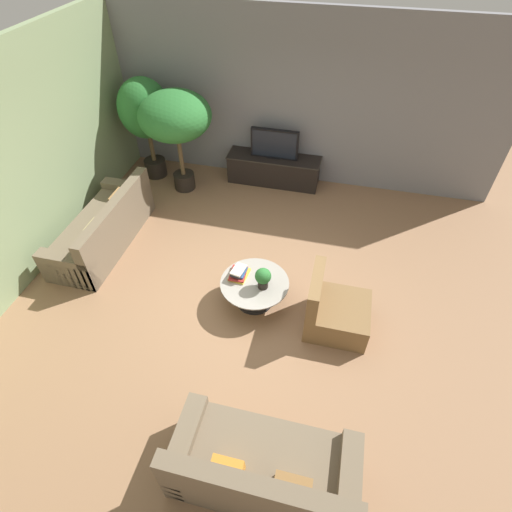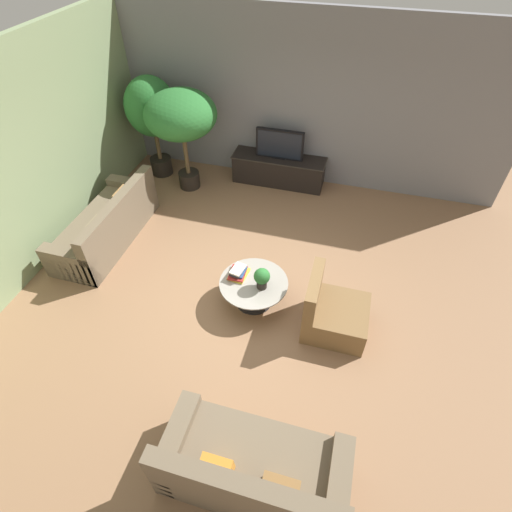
{
  "view_description": "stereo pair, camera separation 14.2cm",
  "coord_description": "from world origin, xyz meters",
  "px_view_note": "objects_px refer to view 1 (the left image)",
  "views": [
    {
      "loc": [
        1.0,
        -3.63,
        4.41
      ],
      "look_at": [
        0.06,
        0.25,
        0.55
      ],
      "focal_mm": 28.0,
      "sensor_mm": 36.0,
      "label": 1
    },
    {
      "loc": [
        1.14,
        -3.59,
        4.41
      ],
      "look_at": [
        0.06,
        0.25,
        0.55
      ],
      "focal_mm": 28.0,
      "sensor_mm": 36.0,
      "label": 2
    }
  ],
  "objects_px": {
    "couch_by_wall": "(104,229)",
    "potted_palm_corner": "(175,118)",
    "potted_plant_tabletop": "(263,277)",
    "television": "(275,144)",
    "media_console": "(274,169)",
    "potted_palm_tall": "(145,112)",
    "coffee_table": "(255,288)",
    "couch_near_entry": "(263,470)",
    "armchair_wicker": "(334,311)"
  },
  "relations": [
    {
      "from": "potted_palm_tall",
      "to": "potted_palm_corner",
      "type": "bearing_deg",
      "value": -22.38
    },
    {
      "from": "couch_by_wall",
      "to": "armchair_wicker",
      "type": "xyz_separation_m",
      "value": [
        3.75,
        -0.8,
        -0.01
      ]
    },
    {
      "from": "media_console",
      "to": "potted_palm_tall",
      "type": "height_order",
      "value": "potted_palm_tall"
    },
    {
      "from": "media_console",
      "to": "television",
      "type": "height_order",
      "value": "television"
    },
    {
      "from": "coffee_table",
      "to": "couch_near_entry",
      "type": "height_order",
      "value": "couch_near_entry"
    },
    {
      "from": "coffee_table",
      "to": "armchair_wicker",
      "type": "xyz_separation_m",
      "value": [
        1.1,
        -0.15,
        -0.0
      ]
    },
    {
      "from": "potted_plant_tabletop",
      "to": "television",
      "type": "bearing_deg",
      "value": 99.07
    },
    {
      "from": "armchair_wicker",
      "to": "potted_plant_tabletop",
      "type": "height_order",
      "value": "armchair_wicker"
    },
    {
      "from": "coffee_table",
      "to": "potted_palm_corner",
      "type": "bearing_deg",
      "value": 129.06
    },
    {
      "from": "media_console",
      "to": "television",
      "type": "bearing_deg",
      "value": -90.0
    },
    {
      "from": "couch_by_wall",
      "to": "armchair_wicker",
      "type": "height_order",
      "value": "armchair_wicker"
    },
    {
      "from": "television",
      "to": "couch_by_wall",
      "type": "relative_size",
      "value": 0.43
    },
    {
      "from": "couch_by_wall",
      "to": "potted_palm_corner",
      "type": "xyz_separation_m",
      "value": [
        0.67,
        1.79,
        1.11
      ]
    },
    {
      "from": "armchair_wicker",
      "to": "potted_palm_tall",
      "type": "relative_size",
      "value": 0.45
    },
    {
      "from": "coffee_table",
      "to": "potted_plant_tabletop",
      "type": "xyz_separation_m",
      "value": [
        0.13,
        -0.05,
        0.3
      ]
    },
    {
      "from": "media_console",
      "to": "couch_by_wall",
      "type": "height_order",
      "value": "couch_by_wall"
    },
    {
      "from": "couch_by_wall",
      "to": "armchair_wicker",
      "type": "distance_m",
      "value": 3.83
    },
    {
      "from": "television",
      "to": "couch_near_entry",
      "type": "height_order",
      "value": "television"
    },
    {
      "from": "potted_palm_corner",
      "to": "potted_plant_tabletop",
      "type": "height_order",
      "value": "potted_palm_corner"
    },
    {
      "from": "potted_palm_corner",
      "to": "couch_near_entry",
      "type": "bearing_deg",
      "value": -60.84
    },
    {
      "from": "armchair_wicker",
      "to": "television",
      "type": "bearing_deg",
      "value": 24.77
    },
    {
      "from": "coffee_table",
      "to": "potted_plant_tabletop",
      "type": "distance_m",
      "value": 0.33
    },
    {
      "from": "potted_palm_tall",
      "to": "potted_plant_tabletop",
      "type": "xyz_separation_m",
      "value": [
        2.83,
        -2.78,
        -0.72
      ]
    },
    {
      "from": "media_console",
      "to": "potted_palm_tall",
      "type": "xyz_separation_m",
      "value": [
        -2.33,
        -0.3,
        1.01
      ]
    },
    {
      "from": "media_console",
      "to": "couch_near_entry",
      "type": "distance_m",
      "value": 5.36
    },
    {
      "from": "armchair_wicker",
      "to": "media_console",
      "type": "bearing_deg",
      "value": 24.76
    },
    {
      "from": "potted_palm_tall",
      "to": "potted_palm_corner",
      "type": "xyz_separation_m",
      "value": [
        0.72,
        -0.3,
        0.1
      ]
    },
    {
      "from": "couch_near_entry",
      "to": "potted_palm_corner",
      "type": "bearing_deg",
      "value": -60.84
    },
    {
      "from": "potted_palm_corner",
      "to": "television",
      "type": "bearing_deg",
      "value": 20.12
    },
    {
      "from": "couch_by_wall",
      "to": "potted_plant_tabletop",
      "type": "relative_size",
      "value": 6.53
    },
    {
      "from": "television",
      "to": "potted_plant_tabletop",
      "type": "height_order",
      "value": "television"
    },
    {
      "from": "couch_near_entry",
      "to": "potted_palm_corner",
      "type": "distance_m",
      "value": 5.47
    },
    {
      "from": "television",
      "to": "couch_near_entry",
      "type": "relative_size",
      "value": 0.5
    },
    {
      "from": "couch_near_entry",
      "to": "potted_palm_tall",
      "type": "distance_m",
      "value": 6.07
    },
    {
      "from": "media_console",
      "to": "television",
      "type": "xyz_separation_m",
      "value": [
        0.0,
        -0.0,
        0.53
      ]
    },
    {
      "from": "couch_by_wall",
      "to": "couch_near_entry",
      "type": "height_order",
      "value": "same"
    },
    {
      "from": "potted_palm_tall",
      "to": "coffee_table",
      "type": "bearing_deg",
      "value": -45.38
    },
    {
      "from": "media_console",
      "to": "potted_palm_tall",
      "type": "bearing_deg",
      "value": -172.77
    },
    {
      "from": "media_console",
      "to": "coffee_table",
      "type": "xyz_separation_m",
      "value": [
        0.37,
        -3.03,
        -0.01
      ]
    },
    {
      "from": "couch_near_entry",
      "to": "armchair_wicker",
      "type": "height_order",
      "value": "armchair_wicker"
    },
    {
      "from": "potted_palm_corner",
      "to": "coffee_table",
      "type": "bearing_deg",
      "value": -50.94
    },
    {
      "from": "couch_near_entry",
      "to": "armchair_wicker",
      "type": "relative_size",
      "value": 2.07
    },
    {
      "from": "media_console",
      "to": "couch_near_entry",
      "type": "bearing_deg",
      "value": -79.3
    },
    {
      "from": "television",
      "to": "coffee_table",
      "type": "xyz_separation_m",
      "value": [
        0.37,
        -3.03,
        -0.54
      ]
    },
    {
      "from": "potted_palm_tall",
      "to": "couch_by_wall",
      "type": "bearing_deg",
      "value": -88.56
    },
    {
      "from": "coffee_table",
      "to": "couch_near_entry",
      "type": "xyz_separation_m",
      "value": [
        0.63,
        -2.24,
        0.01
      ]
    },
    {
      "from": "couch_by_wall",
      "to": "potted_plant_tabletop",
      "type": "height_order",
      "value": "couch_by_wall"
    },
    {
      "from": "potted_palm_tall",
      "to": "media_console",
      "type": "bearing_deg",
      "value": 7.23
    },
    {
      "from": "television",
      "to": "potted_plant_tabletop",
      "type": "xyz_separation_m",
      "value": [
        0.49,
        -3.08,
        -0.24
      ]
    },
    {
      "from": "coffee_table",
      "to": "media_console",
      "type": "bearing_deg",
      "value": 96.87
    }
  ]
}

